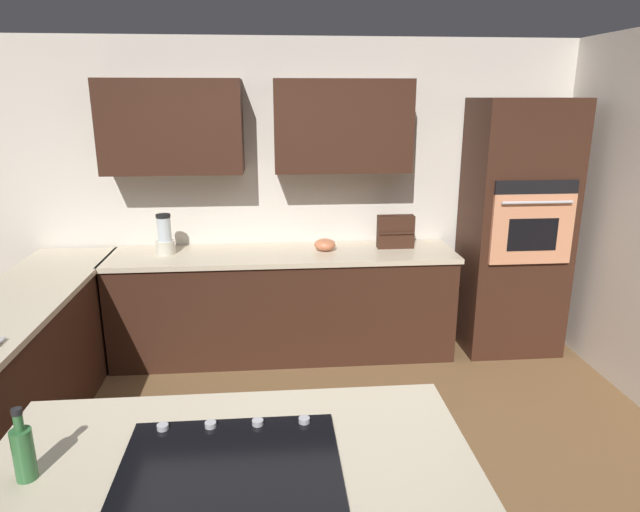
% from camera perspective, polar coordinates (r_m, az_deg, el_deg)
% --- Properties ---
extents(ground_plane, '(14.00, 14.00, 0.00)m').
position_cam_1_polar(ground_plane, '(3.44, -1.00, -22.37)').
color(ground_plane, brown).
extents(wall_back, '(6.00, 0.44, 2.60)m').
position_cam_1_polar(wall_back, '(4.78, -3.67, 7.82)').
color(wall_back, silver).
rests_on(wall_back, ground).
extents(lower_cabinets_back, '(2.80, 0.60, 0.86)m').
position_cam_1_polar(lower_cabinets_back, '(4.73, -3.70, -5.15)').
color(lower_cabinets_back, '#381E14').
rests_on(lower_cabinets_back, ground).
extents(countertop_back, '(2.84, 0.64, 0.04)m').
position_cam_1_polar(countertop_back, '(4.59, -3.80, 0.10)').
color(countertop_back, beige).
rests_on(countertop_back, lower_cabinets_back).
extents(lower_cabinets_side, '(0.60, 2.90, 0.86)m').
position_cam_1_polar(lower_cabinets_side, '(4.01, -29.15, -11.32)').
color(lower_cabinets_side, '#381E14').
rests_on(lower_cabinets_side, ground).
extents(island_top, '(1.73, 1.01, 0.04)m').
position_cam_1_polar(island_top, '(2.10, -9.12, -20.95)').
color(island_top, beige).
rests_on(island_top, island_base).
extents(wall_oven, '(0.80, 0.66, 2.12)m').
position_cam_1_polar(wall_oven, '(4.97, 19.29, 2.65)').
color(wall_oven, '#381E14').
rests_on(wall_oven, ground).
extents(cooktop, '(0.76, 0.56, 0.03)m').
position_cam_1_polar(cooktop, '(2.09, -9.14, -20.25)').
color(cooktop, black).
rests_on(cooktop, island_top).
extents(blender, '(0.15, 0.15, 0.33)m').
position_cam_1_polar(blender, '(4.67, -15.59, 1.87)').
color(blender, beige).
rests_on(blender, countertop_back).
extents(mixing_bowl, '(0.18, 0.18, 0.10)m').
position_cam_1_polar(mixing_bowl, '(4.63, 0.51, 1.18)').
color(mixing_bowl, '#CC724C').
rests_on(mixing_bowl, countertop_back).
extents(spice_rack, '(0.31, 0.11, 0.28)m').
position_cam_1_polar(spice_rack, '(4.73, 7.73, 2.48)').
color(spice_rack, '#381E14').
rests_on(spice_rack, countertop_back).
extents(oil_bottle, '(0.07, 0.07, 0.26)m').
position_cam_1_polar(oil_bottle, '(2.19, -28.06, -17.24)').
color(oil_bottle, '#336B38').
rests_on(oil_bottle, island_top).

